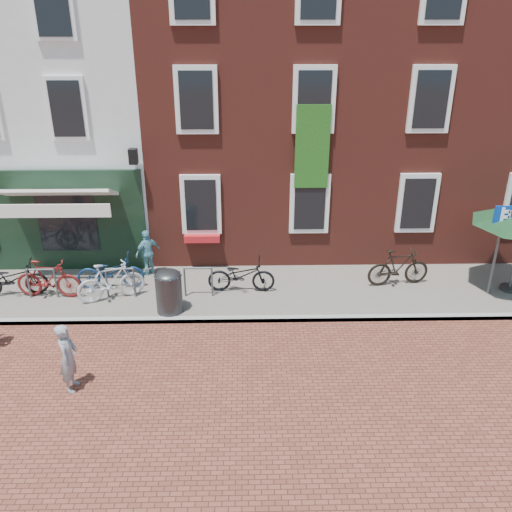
{
  "coord_description": "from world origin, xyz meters",
  "views": [
    {
      "loc": [
        1.73,
        -11.19,
        6.84
      ],
      "look_at": [
        1.97,
        0.7,
        1.45
      ],
      "focal_mm": 37.83,
      "sensor_mm": 36.0,
      "label": 1
    }
  ],
  "objects_px": {
    "bicycle_3": "(111,281)",
    "bicycle_4": "(241,275)",
    "bicycle_1": "(48,279)",
    "parking_sign": "(500,234)",
    "cafe_person": "(148,252)",
    "bicycle_2": "(111,272)",
    "litter_bin": "(169,289)",
    "bicycle_5": "(399,267)",
    "woman": "(68,357)",
    "bicycle_0": "(13,279)"
  },
  "relations": [
    {
      "from": "litter_bin",
      "to": "bicycle_0",
      "type": "relative_size",
      "value": 0.67
    },
    {
      "from": "bicycle_4",
      "to": "bicycle_1",
      "type": "bearing_deg",
      "value": 94.41
    },
    {
      "from": "cafe_person",
      "to": "bicycle_0",
      "type": "height_order",
      "value": "cafe_person"
    },
    {
      "from": "bicycle_1",
      "to": "bicycle_5",
      "type": "distance_m",
      "value": 9.17
    },
    {
      "from": "bicycle_2",
      "to": "litter_bin",
      "type": "bearing_deg",
      "value": -131.21
    },
    {
      "from": "litter_bin",
      "to": "bicycle_0",
      "type": "distance_m",
      "value": 4.26
    },
    {
      "from": "litter_bin",
      "to": "bicycle_3",
      "type": "bearing_deg",
      "value": 157.57
    },
    {
      "from": "bicycle_1",
      "to": "bicycle_4",
      "type": "xyz_separation_m",
      "value": [
        4.94,
        0.22,
        -0.05
      ]
    },
    {
      "from": "litter_bin",
      "to": "bicycle_2",
      "type": "xyz_separation_m",
      "value": [
        -1.72,
        1.3,
        -0.15
      ]
    },
    {
      "from": "woman",
      "to": "bicycle_4",
      "type": "relative_size",
      "value": 0.83
    },
    {
      "from": "parking_sign",
      "to": "bicycle_0",
      "type": "distance_m",
      "value": 12.46
    },
    {
      "from": "bicycle_5",
      "to": "parking_sign",
      "type": "bearing_deg",
      "value": -111.33
    },
    {
      "from": "parking_sign",
      "to": "bicycle_5",
      "type": "bearing_deg",
      "value": 166.27
    },
    {
      "from": "litter_bin",
      "to": "bicycle_4",
      "type": "height_order",
      "value": "litter_bin"
    },
    {
      "from": "bicycle_3",
      "to": "bicycle_4",
      "type": "distance_m",
      "value": 3.34
    },
    {
      "from": "bicycle_3",
      "to": "bicycle_5",
      "type": "xyz_separation_m",
      "value": [
        7.53,
        0.67,
        0.0
      ]
    },
    {
      "from": "parking_sign",
      "to": "woman",
      "type": "xyz_separation_m",
      "value": [
        -9.84,
        -3.59,
        -1.04
      ]
    },
    {
      "from": "bicycle_5",
      "to": "bicycle_2",
      "type": "bearing_deg",
      "value": 82.47
    },
    {
      "from": "litter_bin",
      "to": "woman",
      "type": "height_order",
      "value": "woman"
    },
    {
      "from": "bicycle_1",
      "to": "bicycle_0",
      "type": "bearing_deg",
      "value": 87.74
    },
    {
      "from": "cafe_person",
      "to": "bicycle_1",
      "type": "height_order",
      "value": "cafe_person"
    },
    {
      "from": "litter_bin",
      "to": "bicycle_1",
      "type": "xyz_separation_m",
      "value": [
        -3.19,
        0.81,
        -0.1
      ]
    },
    {
      "from": "cafe_person",
      "to": "bicycle_3",
      "type": "height_order",
      "value": "cafe_person"
    },
    {
      "from": "litter_bin",
      "to": "bicycle_2",
      "type": "bearing_deg",
      "value": 142.79
    },
    {
      "from": "parking_sign",
      "to": "bicycle_5",
      "type": "distance_m",
      "value": 2.62
    },
    {
      "from": "parking_sign",
      "to": "bicycle_3",
      "type": "relative_size",
      "value": 1.43
    },
    {
      "from": "litter_bin",
      "to": "bicycle_5",
      "type": "height_order",
      "value": "litter_bin"
    },
    {
      "from": "parking_sign",
      "to": "bicycle_4",
      "type": "xyz_separation_m",
      "value": [
        -6.49,
        0.28,
        -1.21
      ]
    },
    {
      "from": "litter_bin",
      "to": "bicycle_5",
      "type": "relative_size",
      "value": 0.7
    },
    {
      "from": "litter_bin",
      "to": "bicycle_3",
      "type": "relative_size",
      "value": 0.7
    },
    {
      "from": "woman",
      "to": "bicycle_3",
      "type": "distance_m",
      "value": 3.48
    },
    {
      "from": "cafe_person",
      "to": "bicycle_1",
      "type": "relative_size",
      "value": 0.77
    },
    {
      "from": "bicycle_0",
      "to": "bicycle_5",
      "type": "xyz_separation_m",
      "value": [
        10.12,
        0.38,
        0.05
      ]
    },
    {
      "from": "bicycle_3",
      "to": "cafe_person",
      "type": "bearing_deg",
      "value": -48.03
    },
    {
      "from": "cafe_person",
      "to": "parking_sign",
      "type": "bearing_deg",
      "value": 129.73
    },
    {
      "from": "cafe_person",
      "to": "bicycle_3",
      "type": "relative_size",
      "value": 0.77
    },
    {
      "from": "bicycle_2",
      "to": "bicycle_4",
      "type": "xyz_separation_m",
      "value": [
        3.47,
        -0.27,
        0.0
      ]
    },
    {
      "from": "bicycle_0",
      "to": "parking_sign",
      "type": "bearing_deg",
      "value": -98.71
    },
    {
      "from": "litter_bin",
      "to": "bicycle_3",
      "type": "xyz_separation_m",
      "value": [
        -1.56,
        0.64,
        -0.1
      ]
    },
    {
      "from": "bicycle_4",
      "to": "woman",
      "type": "bearing_deg",
      "value": 140.9
    },
    {
      "from": "bicycle_3",
      "to": "bicycle_5",
      "type": "relative_size",
      "value": 1.0
    },
    {
      "from": "bicycle_5",
      "to": "bicycle_1",
      "type": "bearing_deg",
      "value": 85.55
    },
    {
      "from": "bicycle_0",
      "to": "bicycle_5",
      "type": "distance_m",
      "value": 10.13
    },
    {
      "from": "bicycle_5",
      "to": "bicycle_0",
      "type": "bearing_deg",
      "value": 84.57
    },
    {
      "from": "woman",
      "to": "bicycle_3",
      "type": "bearing_deg",
      "value": -0.18
    },
    {
      "from": "parking_sign",
      "to": "bicycle_4",
      "type": "height_order",
      "value": "parking_sign"
    },
    {
      "from": "bicycle_0",
      "to": "bicycle_3",
      "type": "relative_size",
      "value": 1.03
    },
    {
      "from": "bicycle_2",
      "to": "bicycle_5",
      "type": "relative_size",
      "value": 1.03
    },
    {
      "from": "bicycle_0",
      "to": "woman",
      "type": "bearing_deg",
      "value": -153.67
    },
    {
      "from": "bicycle_1",
      "to": "bicycle_5",
      "type": "height_order",
      "value": "same"
    }
  ]
}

